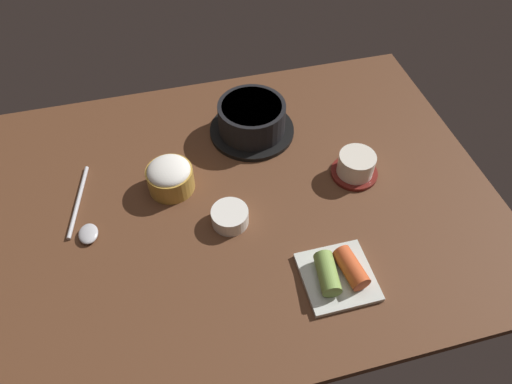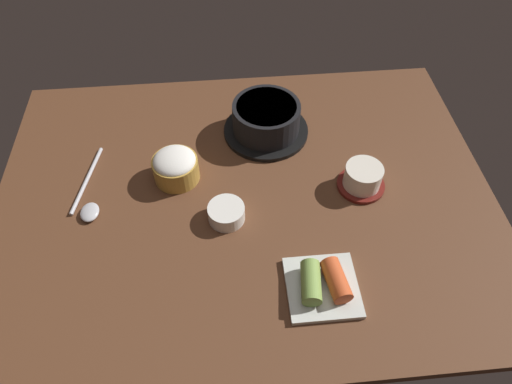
{
  "view_description": "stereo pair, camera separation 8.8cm",
  "coord_description": "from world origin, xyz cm",
  "px_view_note": "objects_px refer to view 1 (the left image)",
  "views": [
    {
      "loc": [
        -11.92,
        -56.31,
        73.57
      ],
      "look_at": [
        2.0,
        -2.0,
        5.0
      ],
      "focal_mm": 32.05,
      "sensor_mm": 36.0,
      "label": 1
    },
    {
      "loc": [
        -3.21,
        -57.83,
        73.57
      ],
      "look_at": [
        2.0,
        -2.0,
        5.0
      ],
      "focal_mm": 32.05,
      "sensor_mm": 36.0,
      "label": 2
    }
  ],
  "objects_px": {
    "stone_pot": "(252,119)",
    "kimchi_plate": "(338,274)",
    "tea_cup_with_saucer": "(355,165)",
    "rice_bowl": "(170,176)",
    "banchan_cup_center": "(230,216)",
    "spoon": "(85,222)"
  },
  "relations": [
    {
      "from": "stone_pot",
      "to": "rice_bowl",
      "type": "distance_m",
      "value": 0.23
    },
    {
      "from": "rice_bowl",
      "to": "banchan_cup_center",
      "type": "relative_size",
      "value": 1.31
    },
    {
      "from": "tea_cup_with_saucer",
      "to": "kimchi_plate",
      "type": "distance_m",
      "value": 0.25
    },
    {
      "from": "rice_bowl",
      "to": "banchan_cup_center",
      "type": "distance_m",
      "value": 0.15
    },
    {
      "from": "kimchi_plate",
      "to": "rice_bowl",
      "type": "bearing_deg",
      "value": 131.97
    },
    {
      "from": "stone_pot",
      "to": "kimchi_plate",
      "type": "xyz_separation_m",
      "value": [
        0.05,
        -0.4,
        -0.02
      ]
    },
    {
      "from": "tea_cup_with_saucer",
      "to": "banchan_cup_center",
      "type": "xyz_separation_m",
      "value": [
        -0.28,
        -0.06,
        -0.01
      ]
    },
    {
      "from": "stone_pot",
      "to": "banchan_cup_center",
      "type": "distance_m",
      "value": 0.25
    },
    {
      "from": "stone_pot",
      "to": "kimchi_plate",
      "type": "relative_size",
      "value": 1.54
    },
    {
      "from": "stone_pot",
      "to": "banchan_cup_center",
      "type": "bearing_deg",
      "value": -113.49
    },
    {
      "from": "stone_pot",
      "to": "tea_cup_with_saucer",
      "type": "xyz_separation_m",
      "value": [
        0.18,
        -0.17,
        -0.01
      ]
    },
    {
      "from": "rice_bowl",
      "to": "tea_cup_with_saucer",
      "type": "xyz_separation_m",
      "value": [
        0.37,
        -0.06,
        -0.01
      ]
    },
    {
      "from": "banchan_cup_center",
      "to": "rice_bowl",
      "type": "bearing_deg",
      "value": 130.12
    },
    {
      "from": "kimchi_plate",
      "to": "stone_pot",
      "type": "bearing_deg",
      "value": 97.79
    },
    {
      "from": "stone_pot",
      "to": "tea_cup_with_saucer",
      "type": "height_order",
      "value": "stone_pot"
    },
    {
      "from": "kimchi_plate",
      "to": "spoon",
      "type": "xyz_separation_m",
      "value": [
        -0.43,
        0.23,
        -0.01
      ]
    },
    {
      "from": "rice_bowl",
      "to": "kimchi_plate",
      "type": "xyz_separation_m",
      "value": [
        0.25,
        -0.28,
        -0.02
      ]
    },
    {
      "from": "rice_bowl",
      "to": "tea_cup_with_saucer",
      "type": "relative_size",
      "value": 0.96
    },
    {
      "from": "banchan_cup_center",
      "to": "kimchi_plate",
      "type": "xyz_separation_m",
      "value": [
        0.16,
        -0.17,
        -0.0
      ]
    },
    {
      "from": "tea_cup_with_saucer",
      "to": "kimchi_plate",
      "type": "bearing_deg",
      "value": -118.37
    },
    {
      "from": "kimchi_plate",
      "to": "banchan_cup_center",
      "type": "bearing_deg",
      "value": 133.19
    },
    {
      "from": "rice_bowl",
      "to": "kimchi_plate",
      "type": "height_order",
      "value": "rice_bowl"
    }
  ]
}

